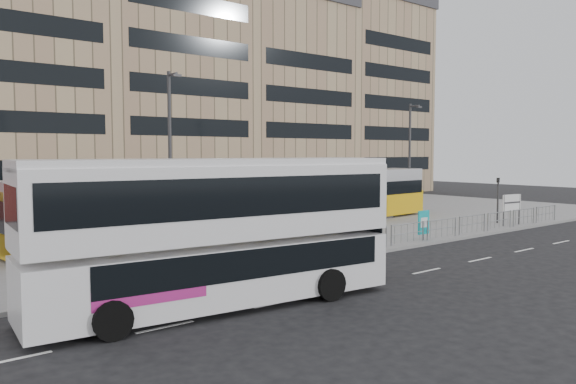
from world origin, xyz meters
TOP-DOWN VIEW (x-y plane):
  - ground at (0.00, 0.00)m, footprint 120.00×120.00m
  - plaza at (0.00, 12.00)m, footprint 64.00×24.00m
  - kerb at (0.00, 0.05)m, footprint 64.00×0.25m
  - building_row at (1.55, 34.27)m, footprint 70.40×18.40m
  - pedestrian_barrier at (2.00, 0.50)m, footprint 32.07×0.07m
  - road_markings at (1.00, -4.00)m, footprint 62.00×0.12m
  - double_decker_bus at (-11.68, -3.16)m, footprint 12.14×3.92m
  - tram at (-0.58, 9.18)m, footprint 30.29×5.14m
  - station_sign at (13.57, 0.96)m, footprint 1.77×0.30m
  - ad_panel at (3.90, 0.69)m, footprint 0.87×0.10m
  - pedestrian at (-8.79, 6.41)m, footprint 0.49×0.69m
  - traffic_light_west at (-6.94, 1.01)m, footprint 0.21×0.24m
  - traffic_light_east at (13.94, 2.19)m, footprint 0.20×0.23m
  - lamp_post_west at (-7.68, 7.82)m, footprint 0.45×1.04m
  - lamp_post_east at (14.04, 9.82)m, footprint 0.45×1.04m

SIDE VIEW (x-z plane):
  - ground at x=0.00m, z-range 0.00..0.00m
  - road_markings at x=1.00m, z-range 0.00..0.01m
  - kerb at x=0.00m, z-range -0.01..0.16m
  - plaza at x=0.00m, z-range 0.00..0.15m
  - pedestrian_barrier at x=2.00m, z-range 0.43..1.53m
  - pedestrian at x=-8.79m, z-range 0.15..1.91m
  - ad_panel at x=3.90m, z-range 0.29..1.93m
  - station_sign at x=13.57m, z-range 0.54..2.59m
  - tram at x=-0.58m, z-range 0.16..3.71m
  - traffic_light_west at x=-6.94m, z-range 0.57..3.67m
  - traffic_light_east at x=13.94m, z-range 0.57..3.67m
  - double_decker_bus at x=-11.68m, z-range 0.19..4.97m
  - lamp_post_east at x=14.04m, z-range 0.53..9.12m
  - lamp_post_west at x=-7.68m, z-range 0.53..9.47m
  - building_row at x=1.55m, z-range -2.69..28.51m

